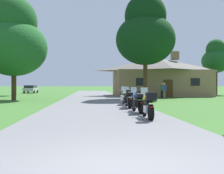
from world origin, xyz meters
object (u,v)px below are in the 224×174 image
object	(u,v)px
motorcycle_black_third_in_row	(129,99)
bystander_blue_shirt_beside_signpost	(164,90)
tree_left_near	(14,40)
motorcycle_white_farthest_in_row	(125,97)
tree_by_lodge_front	(145,33)
motorcycle_blue_second_in_row	(138,102)
tree_left_far	(15,53)
bystander_olive_shirt_near_lodge	(162,90)
motorcycle_yellow_nearest_to_camera	(148,105)
parked_silver_suv_far_left	(31,89)
tree_right_of_lodge	(216,58)

from	to	relation	value
motorcycle_black_third_in_row	bystander_blue_shirt_beside_signpost	size ratio (longest dim) A/B	1.25
tree_left_near	motorcycle_black_third_in_row	bearing A→B (deg)	-45.01
motorcycle_white_farthest_in_row	tree_by_lodge_front	xyz separation A→B (m)	(3.18, 7.98, 6.25)
motorcycle_black_third_in_row	bystander_blue_shirt_beside_signpost	distance (m)	12.77
motorcycle_white_farthest_in_row	motorcycle_blue_second_in_row	bearing A→B (deg)	-90.55
tree_left_near	tree_left_far	bearing A→B (deg)	105.31
motorcycle_blue_second_in_row	motorcycle_white_farthest_in_row	bearing A→B (deg)	85.27
motorcycle_white_farthest_in_row	tree_by_lodge_front	distance (m)	10.63
bystander_olive_shirt_near_lodge	motorcycle_black_third_in_row	bearing A→B (deg)	24.96
motorcycle_blue_second_in_row	tree_left_near	world-z (taller)	tree_left_near
motorcycle_yellow_nearest_to_camera	motorcycle_blue_second_in_row	distance (m)	2.31
motorcycle_blue_second_in_row	tree_left_far	bearing A→B (deg)	114.05
motorcycle_black_third_in_row	tree_by_lodge_front	xyz separation A→B (m)	(3.32, 10.58, 6.25)
bystander_blue_shirt_beside_signpost	tree_left_far	distance (m)	21.48
motorcycle_black_third_in_row	parked_silver_suv_far_left	world-z (taller)	parked_silver_suv_far_left
tree_left_far	motorcycle_black_third_in_row	bearing A→B (deg)	-58.92
tree_left_near	parked_silver_suv_far_left	xyz separation A→B (m)	(-3.39, 22.33, -4.99)
parked_silver_suv_far_left	motorcycle_white_farthest_in_row	bearing A→B (deg)	-65.65
motorcycle_yellow_nearest_to_camera	motorcycle_white_farthest_in_row	distance (m)	7.75
motorcycle_black_third_in_row	tree_left_near	xyz separation A→B (m)	(-9.67, 9.67, 5.16)
motorcycle_blue_second_in_row	tree_right_of_lodge	bearing A→B (deg)	51.87
bystander_olive_shirt_near_lodge	parked_silver_suv_far_left	size ratio (longest dim) A/B	0.37
bystander_blue_shirt_beside_signpost	tree_by_lodge_front	xyz separation A→B (m)	(-2.26, -0.89, 5.93)
parked_silver_suv_far_left	motorcycle_black_third_in_row	bearing A→B (deg)	-67.63
motorcycle_blue_second_in_row	parked_silver_suv_far_left	bearing A→B (deg)	106.54
motorcycle_white_farthest_in_row	tree_left_far	xyz separation A→B (m)	(-13.00, 18.73, 5.26)
motorcycle_white_farthest_in_row	bystander_blue_shirt_beside_signpost	world-z (taller)	bystander_blue_shirt_beside_signpost
motorcycle_black_third_in_row	motorcycle_white_farthest_in_row	bearing A→B (deg)	86.83
motorcycle_yellow_nearest_to_camera	tree_right_of_lodge	world-z (taller)	tree_right_of_lodge
tree_right_of_lodge	tree_left_near	world-z (taller)	tree_left_near
motorcycle_black_third_in_row	tree_left_far	size ratio (longest dim) A/B	0.23
motorcycle_yellow_nearest_to_camera	tree_by_lodge_front	xyz separation A→B (m)	(3.26, 15.73, 6.24)
motorcycle_blue_second_in_row	tree_by_lodge_front	distance (m)	15.16
tree_by_lodge_front	motorcycle_blue_second_in_row	bearing A→B (deg)	-103.56
motorcycle_blue_second_in_row	motorcycle_white_farthest_in_row	distance (m)	5.44
motorcycle_yellow_nearest_to_camera	tree_by_lodge_front	world-z (taller)	tree_by_lodge_front
bystander_olive_shirt_near_lodge	tree_left_near	size ratio (longest dim) A/B	0.17
tree_left_far	tree_left_near	distance (m)	12.09
motorcycle_yellow_nearest_to_camera	bystander_blue_shirt_beside_signpost	world-z (taller)	bystander_blue_shirt_beside_signpost
bystander_olive_shirt_near_lodge	tree_right_of_lodge	world-z (taller)	tree_right_of_lodge
bystander_blue_shirt_beside_signpost	tree_right_of_lodge	size ratio (longest dim) A/B	0.20
bystander_olive_shirt_near_lodge	tree_right_of_lodge	distance (m)	14.06
tree_by_lodge_front	tree_right_of_lodge	bearing A→B (deg)	38.87
motorcycle_blue_second_in_row	bystander_olive_shirt_near_lodge	size ratio (longest dim) A/B	1.24
motorcycle_white_farthest_in_row	tree_left_far	distance (m)	23.40
motorcycle_yellow_nearest_to_camera	parked_silver_suv_far_left	xyz separation A→B (m)	(-13.12, 37.15, 0.16)
motorcycle_black_third_in_row	tree_left_far	world-z (taller)	tree_left_far
tree_by_lodge_front	parked_silver_suv_far_left	xyz separation A→B (m)	(-16.38, 21.42, -6.08)
tree_left_far	bystander_blue_shirt_beside_signpost	bearing A→B (deg)	-28.11
motorcycle_yellow_nearest_to_camera	motorcycle_white_farthest_in_row	size ratio (longest dim) A/B	1.00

